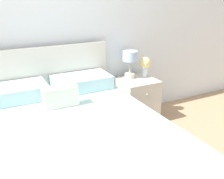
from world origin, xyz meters
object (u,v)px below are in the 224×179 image
object	(u,v)px
flower_vase	(145,65)
table_lamp	(130,60)
nightstand	(137,100)
bed	(77,152)

from	to	relation	value
flower_vase	table_lamp	bearing A→B (deg)	167.98
table_lamp	flower_vase	size ratio (longest dim) A/B	1.35
nightstand	table_lamp	size ratio (longest dim) A/B	1.59
table_lamp	nightstand	bearing A→B (deg)	-61.81
nightstand	table_lamp	bearing A→B (deg)	118.19
bed	flower_vase	distance (m)	1.51
nightstand	flower_vase	xyz separation A→B (m)	(0.14, 0.06, 0.42)
nightstand	flower_vase	world-z (taller)	flower_vase
bed	nightstand	xyz separation A→B (m)	(1.06, 0.77, -0.03)
nightstand	table_lamp	world-z (taller)	table_lamp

